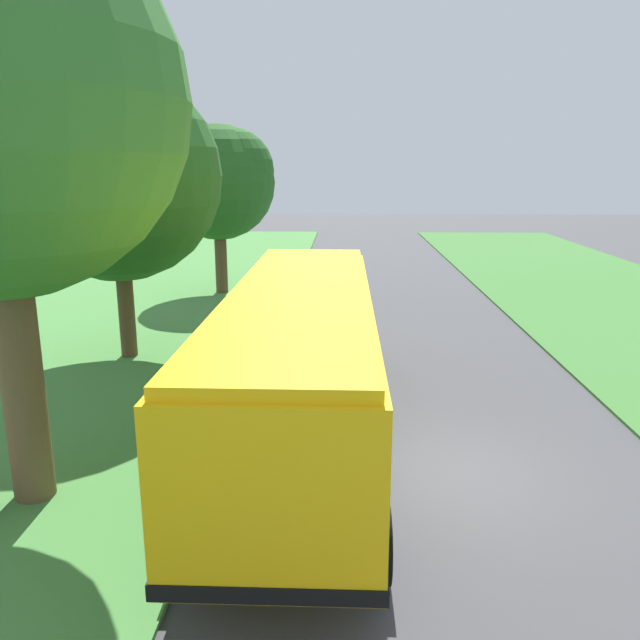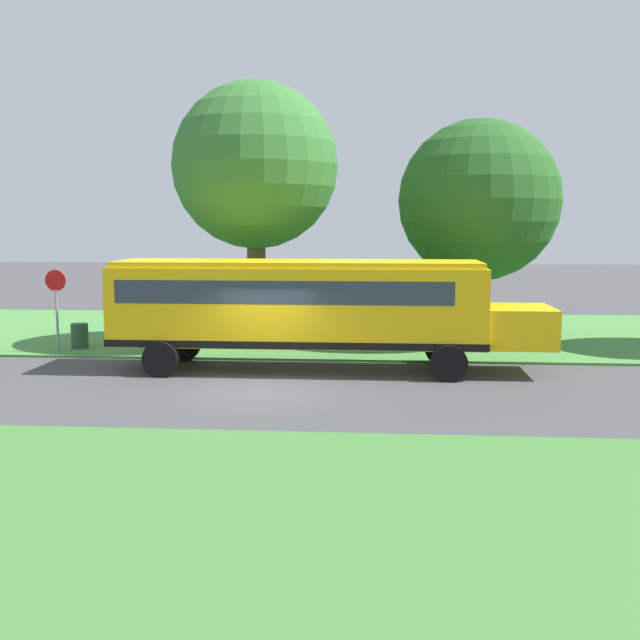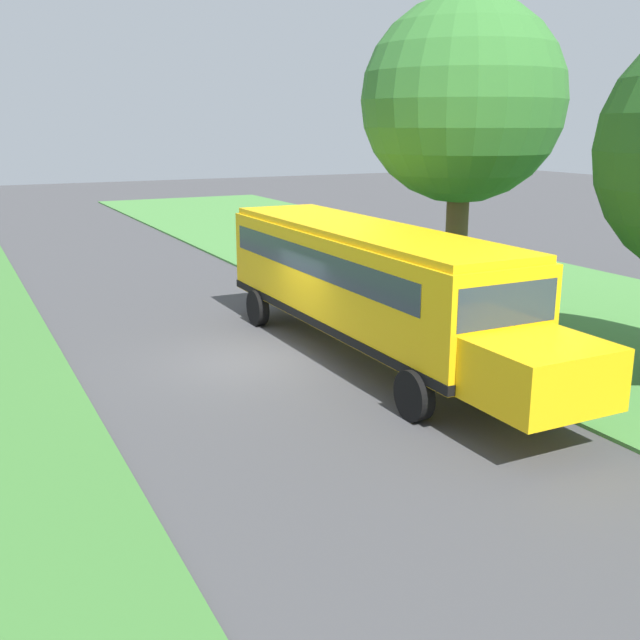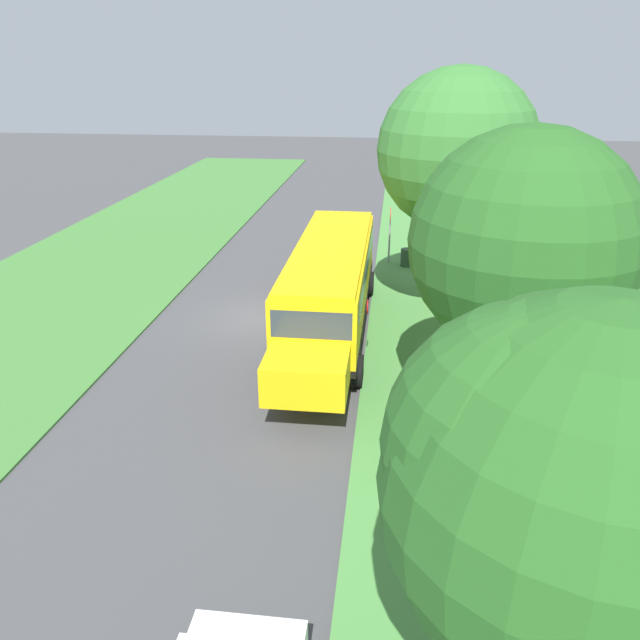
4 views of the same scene
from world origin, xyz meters
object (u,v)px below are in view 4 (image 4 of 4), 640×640
at_px(trash_bin, 406,258).
at_px(oak_tree_far_end, 569,481).
at_px(oak_tree_beside_bus, 459,149).
at_px(oak_tree_roadside_mid, 528,245).
at_px(stop_sign, 390,229).
at_px(park_bench, 478,299).
at_px(school_bus, 330,281).

bearing_deg(trash_bin, oak_tree_far_end, 93.53).
relative_size(oak_tree_beside_bus, trash_bin, 9.92).
distance_m(oak_tree_roadside_mid, stop_sign, 14.59).
bearing_deg(stop_sign, oak_tree_roadside_mid, 103.62).
height_order(stop_sign, park_bench, stop_sign).
relative_size(park_bench, trash_bin, 1.78).
bearing_deg(school_bus, oak_tree_roadside_mid, 133.81).
bearing_deg(oak_tree_roadside_mid, trash_bin, -79.40).
height_order(oak_tree_beside_bus, oak_tree_roadside_mid, oak_tree_beside_bus).
bearing_deg(oak_tree_roadside_mid, school_bus, -46.19).
bearing_deg(oak_tree_beside_bus, park_bench, -153.57).
bearing_deg(trash_bin, stop_sign, -24.35).
xyz_separation_m(stop_sign, trash_bin, (-0.83, 0.38, -1.29)).
relative_size(school_bus, park_bench, 7.73).
height_order(oak_tree_roadside_mid, park_bench, oak_tree_roadside_mid).
bearing_deg(school_bus, oak_tree_far_end, 106.12).
height_order(oak_tree_roadside_mid, trash_bin, oak_tree_roadside_mid).
height_order(school_bus, oak_tree_roadside_mid, oak_tree_roadside_mid).
bearing_deg(stop_sign, school_bus, 76.74).
relative_size(oak_tree_roadside_mid, trash_bin, 8.62).
relative_size(oak_tree_beside_bus, park_bench, 5.56).
relative_size(school_bus, oak_tree_beside_bus, 1.39).
bearing_deg(oak_tree_beside_bus, school_bus, 26.18).
relative_size(oak_tree_beside_bus, stop_sign, 3.26).
xyz_separation_m(oak_tree_beside_bus, oak_tree_roadside_mid, (-1.08, 7.61, -1.25)).
relative_size(oak_tree_far_end, park_bench, 4.29).
bearing_deg(stop_sign, oak_tree_beside_bus, 110.10).
bearing_deg(oak_tree_far_end, park_bench, -94.45).
bearing_deg(park_bench, school_bus, 26.24).
xyz_separation_m(oak_tree_far_end, trash_bin, (1.38, -22.34, -4.25)).
height_order(park_bench, trash_bin, park_bench).
bearing_deg(school_bus, park_bench, -153.76).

